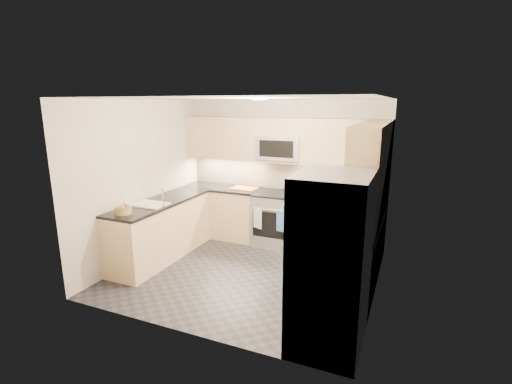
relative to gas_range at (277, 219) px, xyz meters
name	(u,v)px	position (x,y,z in m)	size (l,w,h in m)	color
floor	(247,273)	(0.00, -1.28, -0.46)	(3.60, 3.20, 0.00)	black
ceiling	(246,98)	(0.00, -1.28, 2.04)	(3.60, 3.20, 0.02)	beige
wall_back	(283,172)	(0.00, 0.32, 0.79)	(3.60, 0.02, 2.50)	beige
wall_front	(180,223)	(0.00, -2.88, 0.79)	(3.60, 0.02, 2.50)	beige
wall_left	(143,180)	(-1.80, -1.28, 0.79)	(0.02, 3.20, 2.50)	beige
wall_right	(381,204)	(1.80, -1.28, 0.79)	(0.02, 3.20, 2.50)	beige
base_cab_back_left	(222,212)	(-1.09, 0.02, -0.01)	(1.42, 0.60, 0.90)	tan
base_cab_back_right	(339,227)	(1.09, 0.02, -0.01)	(1.42, 0.60, 0.90)	tan
base_cab_right	(354,257)	(1.50, -1.12, -0.01)	(0.60, 1.70, 0.90)	tan
base_cab_peninsula	(162,231)	(-1.50, -1.28, -0.01)	(0.60, 2.00, 0.90)	tan
countertop_back_left	(222,188)	(-1.09, 0.02, 0.47)	(1.42, 0.63, 0.04)	black
countertop_back_right	(341,199)	(1.09, 0.02, 0.47)	(1.42, 0.63, 0.04)	black
countertop_right	(356,223)	(1.50, -1.12, 0.47)	(0.63, 1.70, 0.04)	black
countertop_peninsula	(160,202)	(-1.50, -1.28, 0.47)	(0.63, 2.00, 0.04)	black
upper_cab_back	(281,140)	(0.00, 0.15, 1.37)	(3.60, 0.35, 0.75)	tan
upper_cab_right	(372,153)	(1.62, -1.00, 1.37)	(0.35, 1.95, 0.75)	tan
backsplash_back	(283,175)	(0.00, 0.32, 0.74)	(3.60, 0.01, 0.51)	#C1AF8B
backsplash_right	(383,199)	(1.80, -0.82, 0.74)	(0.01, 2.30, 0.51)	#C1AF8B
gas_range	(277,219)	(0.00, 0.00, 0.00)	(0.76, 0.65, 0.91)	#929499
range_cooktop	(277,194)	(0.00, 0.00, 0.46)	(0.76, 0.65, 0.03)	black
oven_door_glass	(270,225)	(0.00, -0.33, -0.01)	(0.62, 0.02, 0.45)	black
oven_handle	(270,210)	(0.00, -0.35, 0.26)	(0.02, 0.02, 0.60)	#B2B5BA
microwave	(280,148)	(0.00, 0.12, 1.24)	(0.76, 0.40, 0.40)	#A8ACB0
microwave_door	(276,149)	(0.00, -0.08, 1.24)	(0.60, 0.01, 0.28)	black
refrigerator	(331,262)	(1.45, -2.43, 0.45)	(0.70, 0.90, 1.80)	#9FA1A7
fridge_handle_left	(290,258)	(1.08, -2.61, 0.49)	(0.02, 0.02, 1.20)	#B2B5BA
fridge_handle_right	(300,246)	(1.08, -2.25, 0.49)	(0.02, 0.02, 1.20)	#B2B5BA
sink_basin	(150,209)	(-1.50, -1.53, 0.42)	(0.52, 0.38, 0.16)	white
faucet	(163,198)	(-1.24, -1.53, 0.62)	(0.03, 0.03, 0.28)	silver
utensil_bowl	(370,197)	(1.54, -0.08, 0.57)	(0.28, 0.28, 0.16)	#6EAF4B
cutting_board	(244,188)	(-0.65, 0.04, 0.49)	(0.44, 0.31, 0.01)	orange
fruit_basket	(123,211)	(-1.54, -2.04, 0.53)	(0.24, 0.24, 0.09)	#9B8148
fruit_apple	(124,206)	(-1.50, -2.05, 0.60)	(0.08, 0.08, 0.08)	#AF1420
fruit_pear	(123,207)	(-1.48, -2.10, 0.60)	(0.06, 0.06, 0.06)	#51B24C
dish_towel_check	(258,218)	(-0.21, -0.37, 0.10)	(0.18, 0.02, 0.34)	silver
dish_towel_blue	(282,222)	(0.22, -0.37, 0.10)	(0.19, 0.02, 0.35)	#38629A
fruit_orange	(117,208)	(-1.52, -2.16, 0.60)	(0.06, 0.06, 0.06)	#D35417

